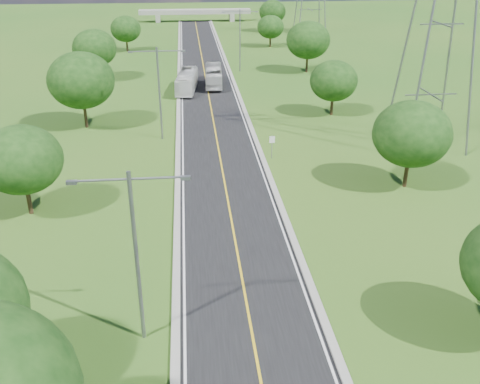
% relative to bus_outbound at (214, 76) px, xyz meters
% --- Properties ---
extents(ground, '(260.00, 260.00, 0.00)m').
position_rel_bus_outbound_xyz_m(ground, '(-1.04, -8.61, -1.47)').
color(ground, '#255818').
rests_on(ground, ground).
extents(road, '(8.00, 150.00, 0.06)m').
position_rel_bus_outbound_xyz_m(road, '(-1.04, -2.61, -1.44)').
color(road, black).
rests_on(road, ground).
extents(curb_left, '(0.50, 150.00, 0.22)m').
position_rel_bus_outbound_xyz_m(curb_left, '(-5.29, -2.61, -1.36)').
color(curb_left, gray).
rests_on(curb_left, ground).
extents(curb_right, '(0.50, 150.00, 0.22)m').
position_rel_bus_outbound_xyz_m(curb_right, '(3.21, -2.61, -1.36)').
color(curb_right, gray).
rests_on(curb_right, ground).
extents(speed_limit_sign, '(0.55, 0.09, 2.40)m').
position_rel_bus_outbound_xyz_m(speed_limit_sign, '(4.16, -30.63, 0.13)').
color(speed_limit_sign, slate).
rests_on(speed_limit_sign, ground).
extents(overpass, '(30.00, 3.00, 3.20)m').
position_rel_bus_outbound_xyz_m(overpass, '(-1.04, 71.39, 0.94)').
color(overpass, gray).
rests_on(overpass, ground).
extents(streetlight_near_left, '(5.90, 0.25, 10.00)m').
position_rel_bus_outbound_xyz_m(streetlight_near_left, '(-7.04, -56.61, 4.47)').
color(streetlight_near_left, slate).
rests_on(streetlight_near_left, ground).
extents(streetlight_mid_left, '(5.90, 0.25, 10.00)m').
position_rel_bus_outbound_xyz_m(streetlight_mid_left, '(-7.04, -23.61, 4.47)').
color(streetlight_mid_left, slate).
rests_on(streetlight_mid_left, ground).
extents(streetlight_far_right, '(5.90, 0.25, 10.00)m').
position_rel_bus_outbound_xyz_m(streetlight_far_right, '(4.96, 9.39, 4.47)').
color(streetlight_far_right, slate).
rests_on(streetlight_far_right, ground).
extents(power_tower_near, '(9.00, 6.40, 28.00)m').
position_rel_bus_outbound_xyz_m(power_tower_near, '(20.96, -28.61, 12.54)').
color(power_tower_near, slate).
rests_on(power_tower_near, ground).
extents(tree_lb, '(6.30, 6.30, 7.33)m').
position_rel_bus_outbound_xyz_m(tree_lb, '(-17.04, -40.61, 3.17)').
color(tree_lb, black).
rests_on(tree_lb, ground).
extents(tree_lc, '(7.56, 7.56, 8.79)m').
position_rel_bus_outbound_xyz_m(tree_lc, '(-16.04, -18.61, 4.10)').
color(tree_lc, black).
rests_on(tree_lc, ground).
extents(tree_ld, '(6.72, 6.72, 7.82)m').
position_rel_bus_outbound_xyz_m(tree_ld, '(-18.04, 5.39, 3.48)').
color(tree_ld, black).
rests_on(tree_ld, ground).
extents(tree_le, '(5.88, 5.88, 6.84)m').
position_rel_bus_outbound_xyz_m(tree_le, '(-15.54, 29.39, 2.86)').
color(tree_le, black).
rests_on(tree_le, ground).
extents(tree_rb, '(6.72, 6.72, 7.82)m').
position_rel_bus_outbound_xyz_m(tree_rb, '(14.96, -38.61, 3.48)').
color(tree_rb, black).
rests_on(tree_rb, ground).
extents(tree_rc, '(5.88, 5.88, 6.84)m').
position_rel_bus_outbound_xyz_m(tree_rc, '(13.96, -16.61, 2.86)').
color(tree_rc, black).
rests_on(tree_rc, ground).
extents(tree_rd, '(7.14, 7.14, 8.30)m').
position_rel_bus_outbound_xyz_m(tree_rd, '(15.96, 7.39, 3.79)').
color(tree_rd, black).
rests_on(tree_rd, ground).
extents(tree_re, '(5.46, 5.46, 6.35)m').
position_rel_bus_outbound_xyz_m(tree_re, '(13.46, 31.39, 2.55)').
color(tree_re, black).
rests_on(tree_re, ground).
extents(tree_rf, '(6.30, 6.30, 7.33)m').
position_rel_bus_outbound_xyz_m(tree_rf, '(16.96, 51.39, 3.17)').
color(tree_rf, black).
rests_on(tree_rf, ground).
extents(bus_outbound, '(2.82, 10.23, 2.82)m').
position_rel_bus_outbound_xyz_m(bus_outbound, '(0.00, 0.00, 0.00)').
color(bus_outbound, beige).
rests_on(bus_outbound, road).
extents(bus_inbound, '(3.51, 10.35, 2.83)m').
position_rel_bus_outbound_xyz_m(bus_inbound, '(-4.04, -2.99, 0.00)').
color(bus_inbound, white).
rests_on(bus_inbound, road).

